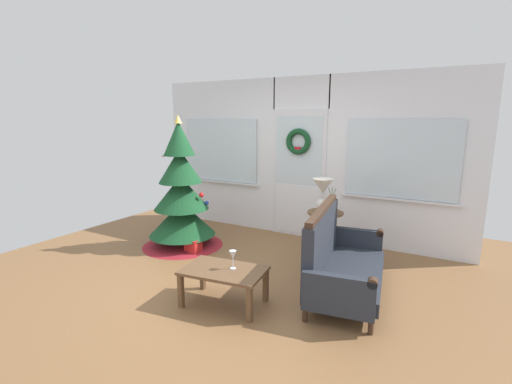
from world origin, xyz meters
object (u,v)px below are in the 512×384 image
object	(u,v)px
christmas_tree	(181,200)
wine_glass	(233,256)
side_table	(325,226)
coffee_table	(224,274)
gift_box	(193,246)
flower_vase	(332,205)
settee_sofa	(338,259)
table_lamp	(323,190)

from	to	relation	value
christmas_tree	wine_glass	xyz separation A→B (m)	(1.64, -1.13, -0.18)
side_table	christmas_tree	bearing A→B (deg)	-166.86
coffee_table	gift_box	bearing A→B (deg)	140.51
flower_vase	wine_glass	distance (m)	1.66
flower_vase	gift_box	bearing A→B (deg)	-162.06
settee_sofa	table_lamp	world-z (taller)	table_lamp
wine_glass	christmas_tree	bearing A→B (deg)	145.59
side_table	coffee_table	distance (m)	1.75
table_lamp	coffee_table	bearing A→B (deg)	-104.68
table_lamp	gift_box	size ratio (longest dim) A/B	2.19
christmas_tree	coffee_table	distance (m)	2.00
side_table	wine_glass	distance (m)	1.67
table_lamp	wine_glass	bearing A→B (deg)	-102.67
side_table	gift_box	bearing A→B (deg)	-159.35
settee_sofa	coffee_table	bearing A→B (deg)	-137.56
flower_vase	gift_box	world-z (taller)	flower_vase
wine_glass	gift_box	world-z (taller)	wine_glass
settee_sofa	table_lamp	xyz separation A→B (m)	(-0.49, 0.85, 0.59)
christmas_tree	wine_glass	world-z (taller)	christmas_tree
table_lamp	gift_box	world-z (taller)	table_lamp
christmas_tree	flower_vase	xyz separation A→B (m)	(2.17, 0.42, 0.09)
gift_box	coffee_table	bearing A→B (deg)	-39.49
flower_vase	wine_glass	size ratio (longest dim) A/B	1.79
wine_glass	side_table	bearing A→B (deg)	75.01
settee_sofa	gift_box	size ratio (longest dim) A/B	8.37
christmas_tree	coffee_table	xyz separation A→B (m)	(1.57, -1.18, -0.38)
side_table	gift_box	world-z (taller)	side_table
coffee_table	christmas_tree	bearing A→B (deg)	142.93
side_table	table_lamp	xyz separation A→B (m)	(-0.06, 0.04, 0.48)
christmas_tree	settee_sofa	size ratio (longest dim) A/B	1.16
side_table	coffee_table	size ratio (longest dim) A/B	0.76
coffee_table	table_lamp	bearing A→B (deg)	75.32
side_table	flower_vase	distance (m)	0.33
table_lamp	flower_vase	world-z (taller)	table_lamp
wine_glass	gift_box	xyz separation A→B (m)	(-1.31, 0.96, -0.43)
side_table	flower_vase	size ratio (longest dim) A/B	1.95
christmas_tree	table_lamp	bearing A→B (deg)	14.59
side_table	flower_vase	bearing A→B (deg)	-30.96
table_lamp	gift_box	xyz separation A→B (m)	(-1.68, -0.69, -0.86)
christmas_tree	flower_vase	world-z (taller)	christmas_tree
christmas_tree	side_table	xyz separation A→B (m)	(2.07, 0.48, -0.23)
gift_box	settee_sofa	bearing A→B (deg)	-4.04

